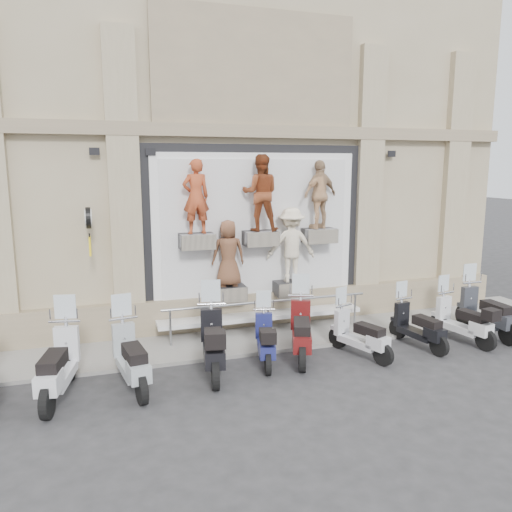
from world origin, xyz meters
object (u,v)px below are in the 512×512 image
(scooter_d, at_px, (213,331))
(scooter_g, at_px, (360,325))
(scooter_b, at_px, (57,352))
(scooter_h, at_px, (419,317))
(scooter_i, at_px, (463,311))
(scooter_j, at_px, (487,302))
(scooter_e, at_px, (266,330))
(scooter_c, at_px, (130,345))
(clock_sign_bracket, at_px, (89,225))
(scooter_f, at_px, (301,320))
(guard_rail, at_px, (268,319))

(scooter_d, bearing_deg, scooter_g, 7.74)
(scooter_b, xyz_separation_m, scooter_g, (6.00, 0.10, -0.14))
(scooter_h, xyz_separation_m, scooter_i, (1.17, -0.02, 0.03))
(scooter_d, height_order, scooter_j, scooter_d)
(scooter_d, xyz_separation_m, scooter_j, (6.77, 0.16, -0.04))
(scooter_e, relative_size, scooter_h, 1.00)
(scooter_c, relative_size, scooter_j, 1.00)
(scooter_e, bearing_deg, scooter_g, 6.15)
(clock_sign_bracket, relative_size, scooter_f, 0.49)
(guard_rail, xyz_separation_m, scooter_i, (4.20, -1.60, 0.27))
(scooter_i, distance_m, scooter_j, 0.91)
(guard_rail, height_order, scooter_e, scooter_e)
(guard_rail, distance_m, scooter_g, 2.27)
(scooter_d, bearing_deg, scooter_e, 18.26)
(scooter_d, xyz_separation_m, scooter_h, (4.71, -0.03, -0.16))
(scooter_i, bearing_deg, scooter_f, 166.02)
(clock_sign_bracket, distance_m, scooter_b, 3.04)
(scooter_c, height_order, scooter_f, scooter_f)
(clock_sign_bracket, bearing_deg, scooter_i, -14.35)
(guard_rail, distance_m, scooter_e, 1.51)
(clock_sign_bracket, xyz_separation_m, scooter_j, (8.98, -1.86, -1.98))
(scooter_c, relative_size, scooter_d, 0.95)
(scooter_b, relative_size, scooter_d, 0.98)
(scooter_e, bearing_deg, scooter_h, 11.37)
(scooter_h, bearing_deg, scooter_i, -10.75)
(scooter_d, distance_m, scooter_h, 4.71)
(scooter_b, bearing_deg, clock_sign_bracket, 85.87)
(scooter_c, distance_m, scooter_d, 1.60)
(guard_rail, height_order, scooter_b, scooter_b)
(scooter_j, bearing_deg, scooter_e, -179.87)
(scooter_e, bearing_deg, scooter_i, 11.84)
(clock_sign_bracket, bearing_deg, scooter_h, -16.48)
(guard_rail, xyz_separation_m, scooter_f, (0.27, -1.36, 0.38))
(scooter_f, distance_m, scooter_g, 1.27)
(guard_rail, bearing_deg, scooter_e, -111.13)
(scooter_e, xyz_separation_m, scooter_j, (5.62, -0.01, 0.12))
(clock_sign_bracket, distance_m, scooter_g, 6.17)
(guard_rail, xyz_separation_m, scooter_c, (-3.27, -1.76, 0.35))
(scooter_d, xyz_separation_m, scooter_g, (3.18, -0.13, -0.15))
(scooter_j, bearing_deg, scooter_b, -177.49)
(scooter_b, height_order, scooter_j, scooter_b)
(clock_sign_bracket, relative_size, scooter_g, 0.58)
(scooter_e, xyz_separation_m, scooter_i, (4.74, -0.22, 0.04))
(scooter_h, distance_m, scooter_j, 2.07)
(scooter_e, relative_size, scooter_f, 0.83)
(scooter_j, bearing_deg, scooter_i, -166.41)
(guard_rail, distance_m, scooter_d, 2.33)
(guard_rail, distance_m, scooter_f, 1.44)
(scooter_c, height_order, scooter_e, scooter_c)
(scooter_b, height_order, scooter_i, scooter_b)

